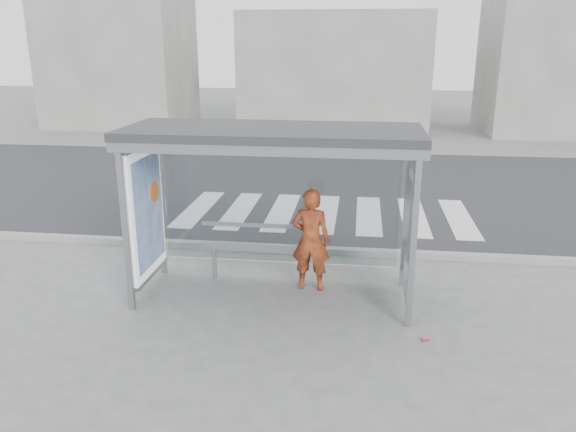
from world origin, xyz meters
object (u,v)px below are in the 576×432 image
(bus_shelter, at_px, (248,170))
(person, at_px, (311,240))
(soda_can, at_px, (425,339))
(bench, at_px, (257,248))

(bus_shelter, bearing_deg, person, 18.69)
(person, relative_size, soda_can, 15.44)
(person, height_order, bench, person)
(bus_shelter, distance_m, bench, 1.51)
(soda_can, bearing_deg, bus_shelter, 155.97)
(soda_can, bearing_deg, bench, 146.87)
(bus_shelter, xyz_separation_m, person, (0.91, 0.31, -1.16))
(bus_shelter, height_order, soda_can, bus_shelter)
(bus_shelter, xyz_separation_m, soda_can, (2.57, -1.15, -1.95))
(person, relative_size, bench, 0.89)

